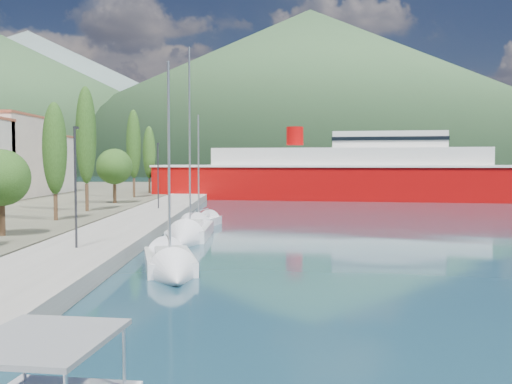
{
  "coord_description": "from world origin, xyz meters",
  "views": [
    {
      "loc": [
        -0.07,
        -16.03,
        5.07
      ],
      "look_at": [
        0.0,
        14.0,
        3.5
      ],
      "focal_mm": 40.0,
      "sensor_mm": 36.0,
      "label": 1
    }
  ],
  "objects": [
    {
      "name": "tree_row",
      "position": [
        -15.07,
        32.47,
        6.03
      ],
      "size": [
        3.81,
        64.41,
        11.12
      ],
      "color": "#47301E",
      "rests_on": "land_strip"
    },
    {
      "name": "sailboat_far",
      "position": [
        -4.79,
        27.35,
        0.28
      ],
      "size": [
        3.64,
        6.83,
        9.59
      ],
      "color": "silver",
      "rests_on": "ground"
    },
    {
      "name": "sailboat_near",
      "position": [
        -3.78,
        9.29,
        0.29
      ],
      "size": [
        3.74,
        7.7,
        10.63
      ],
      "color": "silver",
      "rests_on": "ground"
    },
    {
      "name": "hills_far",
      "position": [
        138.59,
        618.73,
        77.39
      ],
      "size": [
        1480.0,
        900.0,
        180.0
      ],
      "color": "slate",
      "rests_on": "ground"
    },
    {
      "name": "lamp_posts",
      "position": [
        -9.0,
        13.09,
        4.08
      ],
      "size": [
        0.15,
        46.82,
        6.06
      ],
      "color": "#2D2D33",
      "rests_on": "quay"
    },
    {
      "name": "sailboat_mid",
      "position": [
        -4.43,
        20.18,
        0.33
      ],
      "size": [
        2.61,
        9.52,
        13.66
      ],
      "color": "silver",
      "rests_on": "ground"
    },
    {
      "name": "quay",
      "position": [
        -9.0,
        26.0,
        0.4
      ],
      "size": [
        5.0,
        88.0,
        0.8
      ],
      "primitive_type": "cube",
      "color": "gray",
      "rests_on": "ground"
    },
    {
      "name": "ground",
      "position": [
        0.0,
        120.0,
        0.0
      ],
      "size": [
        1400.0,
        1400.0,
        0.0
      ],
      "primitive_type": "plane",
      "color": "#183947"
    },
    {
      "name": "ferry",
      "position": [
        12.94,
        62.31,
        3.2
      ],
      "size": [
        54.13,
        20.38,
        10.52
      ],
      "color": "#A10707",
      "rests_on": "ground"
    },
    {
      "name": "hills_near",
      "position": [
        98.04,
        372.5,
        49.18
      ],
      "size": [
        1010.0,
        520.0,
        115.0
      ],
      "color": "#335330",
      "rests_on": "ground"
    }
  ]
}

